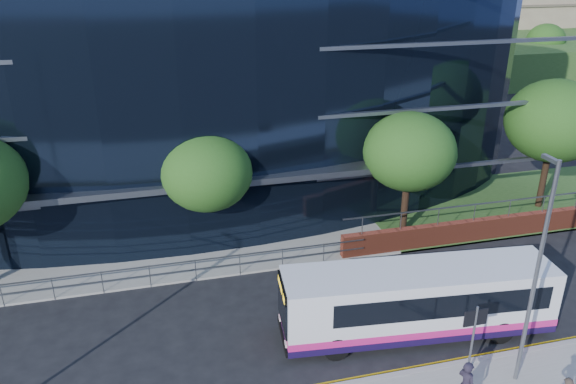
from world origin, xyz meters
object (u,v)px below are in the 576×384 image
object	(u,v)px
tree_dist_f	(546,40)
tree_far_d	(555,121)
tree_far_b	(207,173)
street_sign	(474,327)
tree_dist_e	(428,45)
streetlight_east	(537,271)
city_bus	(420,300)
tree_far_c	(410,152)

from	to	relation	value
tree_dist_f	tree_far_d	bearing A→B (deg)	-126.87
tree_far_b	street_sign	bearing A→B (deg)	-55.92
tree_dist_e	tree_dist_f	bearing A→B (deg)	7.13
tree_far_b	streetlight_east	distance (m)	14.74
tree_far_d	city_bus	size ratio (longest dim) A/B	0.70
tree_far_c	streetlight_east	world-z (taller)	streetlight_east
tree_far_d	streetlight_east	distance (m)	15.77
streetlight_east	tree_far_d	bearing A→B (deg)	50.60
tree_far_c	tree_far_d	world-z (taller)	tree_far_d
street_sign	tree_dist_f	size ratio (longest dim) A/B	0.46
tree_far_c	street_sign	bearing A→B (deg)	-103.29
streetlight_east	city_bus	size ratio (longest dim) A/B	0.76
tree_far_b	city_bus	world-z (taller)	tree_far_b
tree_far_d	tree_dist_f	xyz separation A→B (m)	(24.00, 32.00, -0.98)
street_sign	streetlight_east	distance (m)	2.80
street_sign	tree_dist_e	distance (m)	45.99
street_sign	tree_dist_f	bearing A→B (deg)	50.84
tree_far_d	streetlight_east	bearing A→B (deg)	-129.40
tree_dist_f	tree_far_b	bearing A→B (deg)	-142.92
tree_far_b	tree_dist_f	distance (m)	53.90
city_bus	streetlight_east	bearing A→B (deg)	-52.55
tree_dist_f	streetlight_east	bearing A→B (deg)	-127.58
tree_far_b	tree_dist_f	xyz separation A→B (m)	(43.00, 32.50, 0.00)
tree_dist_e	tree_dist_f	distance (m)	16.13
tree_far_b	streetlight_east	size ratio (longest dim) A/B	0.76
street_sign	tree_far_b	bearing A→B (deg)	124.08
street_sign	tree_far_d	bearing A→B (deg)	45.22
tree_dist_e	streetlight_east	size ratio (longest dim) A/B	0.81
tree_far_d	tree_far_c	bearing A→B (deg)	-173.66
tree_far_b	city_bus	size ratio (longest dim) A/B	0.57
tree_far_d	tree_dist_e	xyz separation A→B (m)	(8.00, 30.00, -0.65)
tree_far_b	tree_dist_e	distance (m)	40.74
street_sign	tree_far_c	distance (m)	11.14
tree_far_b	tree_far_c	xyz separation A→B (m)	(10.00, -0.50, 0.33)
tree_far_d	city_bus	bearing A→B (deg)	-143.74
tree_far_c	tree_far_d	size ratio (longest dim) A/B	0.87
tree_dist_e	street_sign	bearing A→B (deg)	-115.12
city_bus	tree_far_c	bearing A→B (deg)	74.46
tree_far_c	tree_dist_e	world-z (taller)	same
tree_far_b	tree_dist_e	bearing A→B (deg)	48.48
tree_far_c	streetlight_east	xyz separation A→B (m)	(-1.00, -11.17, -0.10)
street_sign	tree_dist_f	xyz separation A→B (m)	(35.50, 43.59, 2.06)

